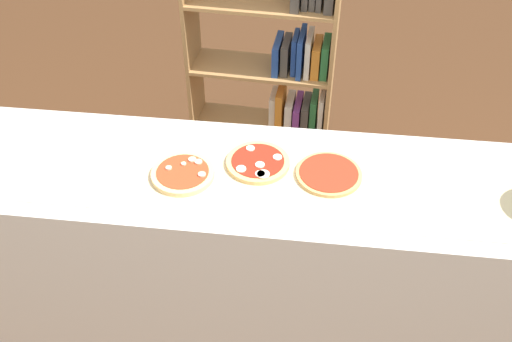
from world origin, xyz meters
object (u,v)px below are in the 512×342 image
(pizza_mushroom_0, at_px, (183,173))
(pizza_mozzarella_1, at_px, (258,162))
(pizza_plain_2, at_px, (329,174))
(bookshelf, at_px, (281,77))

(pizza_mushroom_0, relative_size, pizza_mozzarella_1, 0.97)
(pizza_mushroom_0, bearing_deg, pizza_plain_2, 6.82)
(pizza_mushroom_0, distance_m, bookshelf, 1.18)
(pizza_mozzarella_1, bearing_deg, bookshelf, 89.56)
(bookshelf, bearing_deg, pizza_mozzarella_1, -90.44)
(pizza_mozzarella_1, relative_size, pizza_plain_2, 0.99)
(pizza_mushroom_0, height_order, bookshelf, bookshelf)
(pizza_mushroom_0, relative_size, pizza_plain_2, 0.96)
(pizza_plain_2, distance_m, bookshelf, 1.11)
(pizza_mushroom_0, xyz_separation_m, pizza_plain_2, (0.54, 0.07, -0.00))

